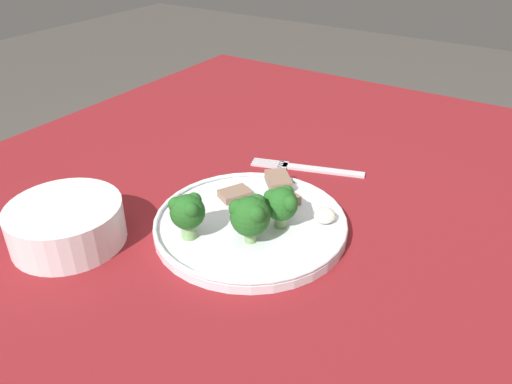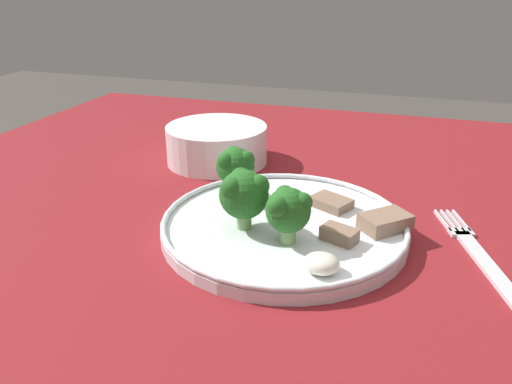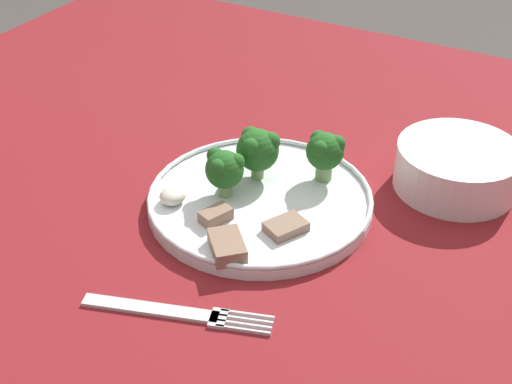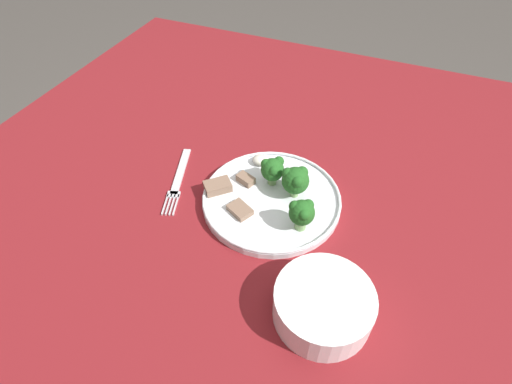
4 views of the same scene
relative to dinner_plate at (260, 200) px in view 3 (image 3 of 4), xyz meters
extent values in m
cube|color=maroon|center=(0.05, -0.05, -0.02)|extent=(1.21, 1.17, 0.03)
cylinder|color=brown|center=(-0.49, -0.58, -0.38)|extent=(0.06, 0.06, 0.68)
cylinder|color=white|center=(0.00, 0.00, 0.00)|extent=(0.25, 0.25, 0.01)
torus|color=white|center=(0.00, 0.00, 0.01)|extent=(0.25, 0.25, 0.01)
cube|color=silver|center=(0.20, -0.01, -0.01)|extent=(0.06, 0.13, 0.00)
cube|color=silver|center=(0.18, 0.05, -0.01)|extent=(0.03, 0.02, 0.00)
cube|color=silver|center=(0.18, 0.08, -0.01)|extent=(0.02, 0.05, 0.00)
cube|color=silver|center=(0.17, 0.08, -0.01)|extent=(0.02, 0.05, 0.00)
cube|color=silver|center=(0.17, 0.08, -0.01)|extent=(0.02, 0.05, 0.00)
cube|color=silver|center=(0.16, 0.07, -0.01)|extent=(0.02, 0.05, 0.00)
cylinder|color=white|center=(-0.15, 0.18, 0.02)|extent=(0.14, 0.14, 0.05)
cylinder|color=silver|center=(-0.15, 0.18, 0.01)|extent=(0.12, 0.12, 0.04)
cylinder|color=#7FA866|center=(0.01, -0.04, 0.01)|extent=(0.02, 0.02, 0.02)
sphere|color=#215B1E|center=(0.01, -0.04, 0.04)|extent=(0.04, 0.04, 0.04)
sphere|color=#215B1E|center=(0.03, -0.04, 0.05)|extent=(0.02, 0.02, 0.02)
sphere|color=#215B1E|center=(0.01, -0.03, 0.05)|extent=(0.02, 0.02, 0.02)
sphere|color=#215B1E|center=(0.01, -0.05, 0.05)|extent=(0.02, 0.02, 0.02)
cylinder|color=#7FA866|center=(-0.07, 0.05, 0.01)|extent=(0.02, 0.02, 0.02)
sphere|color=#215B1E|center=(-0.07, 0.05, 0.04)|extent=(0.04, 0.04, 0.04)
sphere|color=#215B1E|center=(-0.06, 0.05, 0.05)|extent=(0.02, 0.02, 0.02)
sphere|color=#215B1E|center=(-0.08, 0.06, 0.05)|extent=(0.02, 0.02, 0.02)
sphere|color=#215B1E|center=(-0.08, 0.03, 0.05)|extent=(0.02, 0.02, 0.02)
cylinder|color=#7FA866|center=(-0.04, -0.02, 0.01)|extent=(0.01, 0.01, 0.02)
sphere|color=#215B1E|center=(-0.04, -0.02, 0.04)|extent=(0.05, 0.05, 0.05)
sphere|color=#215B1E|center=(-0.02, -0.02, 0.05)|extent=(0.02, 0.02, 0.02)
sphere|color=#215B1E|center=(-0.04, -0.01, 0.05)|extent=(0.02, 0.02, 0.02)
sphere|color=#215B1E|center=(-0.04, -0.04, 0.05)|extent=(0.02, 0.02, 0.02)
cube|color=#846651|center=(0.06, -0.02, 0.01)|extent=(0.04, 0.03, 0.01)
cube|color=#846651|center=(0.04, 0.05, 0.01)|extent=(0.05, 0.05, 0.01)
cube|color=#846651|center=(0.10, 0.02, 0.01)|extent=(0.06, 0.06, 0.02)
ellipsoid|color=silver|center=(0.05, -0.08, 0.01)|extent=(0.03, 0.03, 0.02)
camera|label=1|loc=(-0.45, -0.30, 0.37)|focal=35.00mm
camera|label=2|loc=(0.11, -0.45, 0.24)|focal=35.00mm
camera|label=3|loc=(0.57, 0.32, 0.47)|focal=50.00mm
camera|label=4|loc=(-0.17, 0.48, 0.53)|focal=28.00mm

